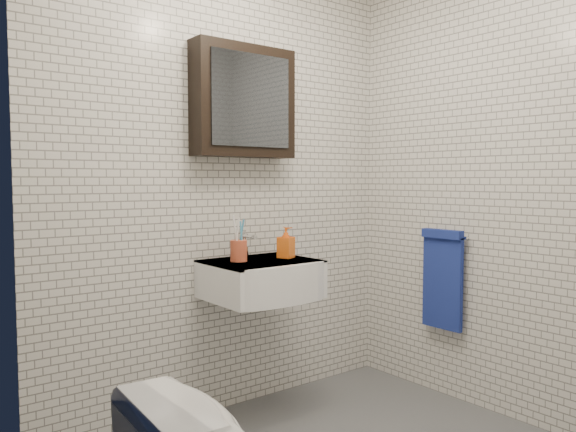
{
  "coord_description": "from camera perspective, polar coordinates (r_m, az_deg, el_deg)",
  "views": [
    {
      "loc": [
        -1.65,
        -1.64,
        1.27
      ],
      "look_at": [
        -0.02,
        0.45,
        1.1
      ],
      "focal_mm": 35.0,
      "sensor_mm": 36.0,
      "label": 1
    }
  ],
  "objects": [
    {
      "name": "faucet",
      "position": [
        3.11,
        -4.47,
        -2.95
      ],
      "size": [
        0.06,
        0.2,
        0.15
      ],
      "color": "silver",
      "rests_on": "washbasin"
    },
    {
      "name": "towel_rail",
      "position": [
        3.4,
        15.43,
        -5.79
      ],
      "size": [
        0.09,
        0.3,
        0.58
      ],
      "color": "silver",
      "rests_on": "room_shell"
    },
    {
      "name": "mirror_cabinet",
      "position": [
        3.11,
        -4.5,
        11.51
      ],
      "size": [
        0.6,
        0.15,
        0.6
      ],
      "color": "black",
      "rests_on": "room_shell"
    },
    {
      "name": "soap_bottle",
      "position": [
        3.07,
        -0.21,
        -2.7
      ],
      "size": [
        0.1,
        0.1,
        0.17
      ],
      "primitive_type": "imported",
      "rotation": [
        0.0,
        0.0,
        0.43
      ],
      "color": "#DE4717",
      "rests_on": "washbasin"
    },
    {
      "name": "room_shell",
      "position": [
        2.34,
        7.24,
        8.34
      ],
      "size": [
        2.22,
        2.02,
        2.51
      ],
      "color": "silver",
      "rests_on": "ground"
    },
    {
      "name": "toothbrush_cup",
      "position": [
        2.95,
        -5.03,
        -3.42
      ],
      "size": [
        0.12,
        0.12,
        0.24
      ],
      "rotation": [
        0.0,
        0.0,
        -0.43
      ],
      "color": "#BD4D2F",
      "rests_on": "washbasin"
    },
    {
      "name": "washbasin",
      "position": [
        2.97,
        -2.34,
        -6.4
      ],
      "size": [
        0.55,
        0.5,
        0.2
      ],
      "color": "white",
      "rests_on": "room_shell"
    }
  ]
}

